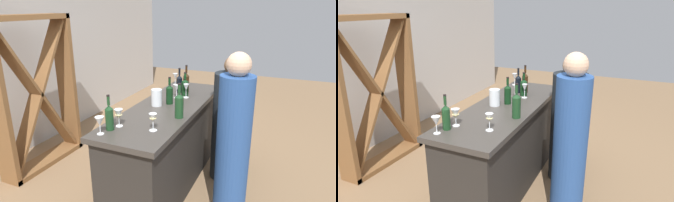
{
  "view_description": "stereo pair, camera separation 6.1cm",
  "coord_description": "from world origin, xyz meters",
  "views": [
    {
      "loc": [
        -2.71,
        -1.17,
        1.96
      ],
      "look_at": [
        0.0,
        0.0,
        0.99
      ],
      "focal_mm": 31.38,
      "sensor_mm": 36.0,
      "label": 1
    },
    {
      "loc": [
        -2.68,
        -1.22,
        1.96
      ],
      "look_at": [
        0.0,
        0.0,
        0.99
      ],
      "focal_mm": 31.38,
      "sensor_mm": 36.0,
      "label": 2
    }
  ],
  "objects": [
    {
      "name": "person_center_guest",
      "position": [
        0.42,
        -0.58,
        0.66
      ],
      "size": [
        0.4,
        0.4,
        1.45
      ],
      "rotation": [
        0.0,
        0.0,
        1.61
      ],
      "color": "black",
      "rests_on": "ground"
    },
    {
      "name": "wine_bottle_leftmost_olive_green",
      "position": [
        -0.78,
        0.2,
        1.06
      ],
      "size": [
        0.07,
        0.07,
        0.31
      ],
      "color": "#193D1E",
      "rests_on": "bar_counter"
    },
    {
      "name": "wine_bottle_far_right_amber_brown",
      "position": [
        0.56,
        -0.0,
        1.07
      ],
      "size": [
        0.07,
        0.07,
        0.33
      ],
      "color": "#331E0F",
      "rests_on": "bar_counter"
    },
    {
      "name": "wine_bottle_center_dark_green",
      "position": [
        0.06,
        0.01,
        1.06
      ],
      "size": [
        0.08,
        0.08,
        0.3
      ],
      "color": "black",
      "rests_on": "bar_counter"
    },
    {
      "name": "wine_glass_near_left",
      "position": [
        -0.65,
        -0.14,
        1.06
      ],
      "size": [
        0.07,
        0.07,
        0.15
      ],
      "color": "white",
      "rests_on": "bar_counter"
    },
    {
      "name": "wine_bottle_rightmost_near_black",
      "position": [
        0.51,
        0.07,
        1.06
      ],
      "size": [
        0.07,
        0.07,
        0.3
      ],
      "color": "black",
      "rests_on": "bar_counter"
    },
    {
      "name": "wine_bottle_second_right_dark_green",
      "position": [
        0.42,
        -0.04,
        1.05
      ],
      "size": [
        0.08,
        0.08,
        0.28
      ],
      "color": "black",
      "rests_on": "bar_counter"
    },
    {
      "name": "wine_glass_near_right",
      "position": [
        0.29,
        0.02,
        1.05
      ],
      "size": [
        0.07,
        0.07,
        0.15
      ],
      "color": "white",
      "rests_on": "bar_counter"
    },
    {
      "name": "wine_glass_far_right",
      "position": [
        0.83,
        0.25,
        1.05
      ],
      "size": [
        0.07,
        0.07,
        0.15
      ],
      "color": "white",
      "rests_on": "bar_counter"
    },
    {
      "name": "bar_counter",
      "position": [
        0.0,
        0.0,
        0.48
      ],
      "size": [
        2.03,
        0.66,
        0.94
      ],
      "color": "#2A2723",
      "rests_on": "ground"
    },
    {
      "name": "wine_glass_far_center",
      "position": [
        -0.89,
        0.22,
        1.05
      ],
      "size": [
        0.08,
        0.08,
        0.15
      ],
      "color": "white",
      "rests_on": "bar_counter"
    },
    {
      "name": "wine_glass_near_center",
      "position": [
        0.34,
        -0.08,
        1.06
      ],
      "size": [
        0.07,
        0.07,
        0.16
      ],
      "color": "white",
      "rests_on": "bar_counter"
    },
    {
      "name": "wine_bottle_second_left_olive_green",
      "position": [
        -0.28,
        -0.24,
        1.07
      ],
      "size": [
        0.08,
        0.08,
        0.34
      ],
      "color": "#193D1E",
      "rests_on": "bar_counter"
    },
    {
      "name": "water_pitcher",
      "position": [
        -0.05,
        0.11,
        1.03
      ],
      "size": [
        0.11,
        0.11,
        0.18
      ],
      "color": "silver",
      "rests_on": "bar_counter"
    },
    {
      "name": "wine_rack",
      "position": [
        -0.21,
        1.65,
        0.93
      ],
      "size": [
        1.11,
        0.28,
        1.86
      ],
      "color": "brown",
      "rests_on": "ground"
    },
    {
      "name": "person_left_guest",
      "position": [
        -0.26,
        -0.76,
        0.75
      ],
      "size": [
        0.34,
        0.34,
        1.6
      ],
      "rotation": [
        0.0,
        0.0,
        1.68
      ],
      "color": "#284C8C",
      "rests_on": "ground"
    },
    {
      "name": "ground_plane",
      "position": [
        0.0,
        0.0,
        0.0
      ],
      "size": [
        12.0,
        12.0,
        0.0
      ],
      "primitive_type": "plane",
      "color": "#846647"
    },
    {
      "name": "wine_glass_far_left",
      "position": [
        -0.69,
        0.17,
        1.05
      ],
      "size": [
        0.08,
        0.08,
        0.16
      ],
      "color": "white",
      "rests_on": "bar_counter"
    },
    {
      "name": "back_wall",
      "position": [
        0.0,
        2.2,
        1.4
      ],
      "size": [
        8.0,
        0.1,
        2.8
      ],
      "primitive_type": "cube",
      "color": "#BCB7B2",
      "rests_on": "ground"
    }
  ]
}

